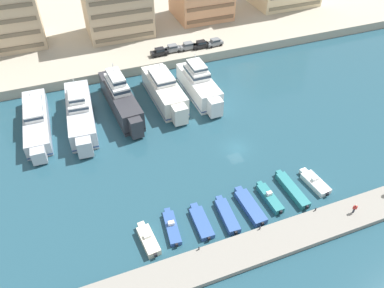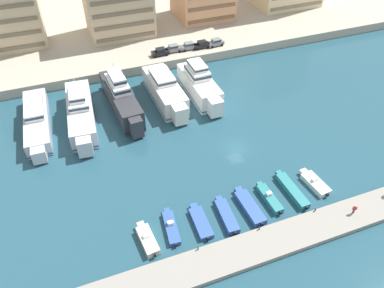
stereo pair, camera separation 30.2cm
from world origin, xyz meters
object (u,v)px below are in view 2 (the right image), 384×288
object	(u,v)px
motorboat_white_right	(315,183)
motorboat_teal_mid_right	(292,190)
yacht_silver_left	(81,112)
car_grey_left	(173,48)
motorboat_blue_center	(249,207)
car_black_center_left	(202,44)
car_grey_center	(216,42)
yacht_silver_far_left	(37,120)
motorboat_blue_mid_left	(201,222)
yacht_ivory_center_left	(165,91)
yacht_white_center	(200,85)
car_grey_mid_left	(189,46)
car_black_far_left	(160,52)
yacht_charcoal_mid_left	(121,98)
motorboat_teal_center_right	(269,198)
motorboat_blue_center_left	(226,215)
motorboat_blue_left	(171,227)
pedestrian_far_side	(355,209)
motorboat_cream_far_left	(147,240)

from	to	relation	value
motorboat_white_right	motorboat_teal_mid_right	bearing A→B (deg)	-179.59
yacht_silver_left	car_grey_left	distance (m)	29.89
motorboat_blue_center	car_black_center_left	world-z (taller)	car_black_center_left
car_grey_left	car_grey_center	world-z (taller)	same
yacht_silver_far_left	motorboat_white_right	xyz separation A→B (m)	(41.01, -31.46, -1.25)
motorboat_blue_mid_left	motorboat_teal_mid_right	bearing A→B (deg)	2.23
yacht_ivory_center_left	yacht_white_center	world-z (taller)	yacht_white_center
car_grey_left	car_grey_center	size ratio (longest dim) A/B	0.98
motorboat_blue_center	car_grey_mid_left	size ratio (longest dim) A/B	1.89
yacht_ivory_center_left	motorboat_blue_mid_left	size ratio (longest dim) A/B	2.78
motorboat_white_right	car_black_far_left	size ratio (longest dim) A/B	1.54
yacht_charcoal_mid_left	car_grey_mid_left	world-z (taller)	yacht_charcoal_mid_left
motorboat_teal_mid_right	motorboat_white_right	bearing A→B (deg)	0.41
yacht_white_center	motorboat_teal_center_right	distance (m)	31.33
motorboat_blue_center_left	motorboat_teal_center_right	size ratio (longest dim) A/B	1.08
car_black_center_left	yacht_silver_left	bearing A→B (deg)	-152.48
yacht_ivory_center_left	car_black_far_left	distance (m)	15.82
motorboat_blue_left	motorboat_teal_mid_right	xyz separation A→B (m)	(20.17, -0.05, 0.11)
pedestrian_far_side	yacht_ivory_center_left	bearing A→B (deg)	113.44
yacht_silver_far_left	motorboat_teal_mid_right	size ratio (longest dim) A/B	2.55
yacht_white_center	motorboat_blue_mid_left	size ratio (longest dim) A/B	2.61
yacht_white_center	motorboat_white_right	world-z (taller)	yacht_white_center
motorboat_blue_mid_left	car_black_center_left	distance (m)	51.38
motorboat_blue_mid_left	motorboat_teal_mid_right	xyz separation A→B (m)	(15.84, 0.62, 0.12)
yacht_charcoal_mid_left	motorboat_blue_left	distance (m)	31.73
yacht_charcoal_mid_left	motorboat_blue_mid_left	bearing A→B (deg)	-82.23
car_black_far_left	pedestrian_far_side	bearing A→B (deg)	-76.32
car_grey_left	car_grey_mid_left	xyz separation A→B (m)	(3.94, -0.15, 0.00)
yacht_silver_far_left	motorboat_blue_center	world-z (taller)	yacht_silver_far_left
yacht_silver_left	yacht_ivory_center_left	bearing A→B (deg)	3.67
motorboat_blue_center_left	yacht_silver_left	bearing A→B (deg)	118.03
motorboat_teal_center_right	car_grey_mid_left	distance (m)	47.87
motorboat_white_right	motorboat_teal_center_right	bearing A→B (deg)	-178.26
motorboat_blue_left	pedestrian_far_side	world-z (taller)	pedestrian_far_side
motorboat_cream_far_left	motorboat_blue_center	size ratio (longest dim) A/B	0.78
motorboat_blue_center_left	pedestrian_far_side	distance (m)	18.84
car_black_far_left	car_grey_mid_left	size ratio (longest dim) A/B	1.00
yacht_charcoal_mid_left	motorboat_white_right	bearing A→B (deg)	-52.17
yacht_silver_left	yacht_ivory_center_left	distance (m)	17.51
yacht_silver_far_left	yacht_silver_left	xyz separation A→B (m)	(8.19, -1.02, 0.61)
car_black_far_left	pedestrian_far_side	size ratio (longest dim) A/B	2.47
yacht_white_center	car_grey_center	size ratio (longest dim) A/B	4.21
car_black_far_left	motorboat_blue_mid_left	bearing A→B (deg)	-100.10
car_grey_mid_left	car_black_center_left	world-z (taller)	same
motorboat_blue_center	car_black_center_left	distance (m)	48.96
motorboat_blue_mid_left	motorboat_teal_center_right	xyz separation A→B (m)	(11.65, 0.39, 0.12)
yacht_ivory_center_left	motorboat_blue_center_left	xyz separation A→B (m)	(-0.77, -32.49, -1.92)
yacht_ivory_center_left	car_grey_left	size ratio (longest dim) A/B	4.59
yacht_charcoal_mid_left	motorboat_blue_mid_left	size ratio (longest dim) A/B	3.05
motorboat_white_right	motorboat_blue_mid_left	bearing A→B (deg)	-178.16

